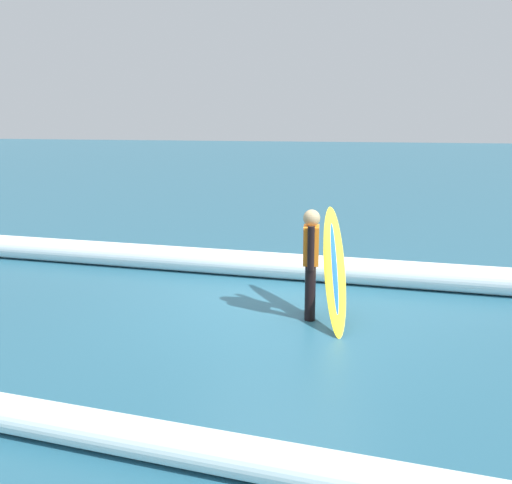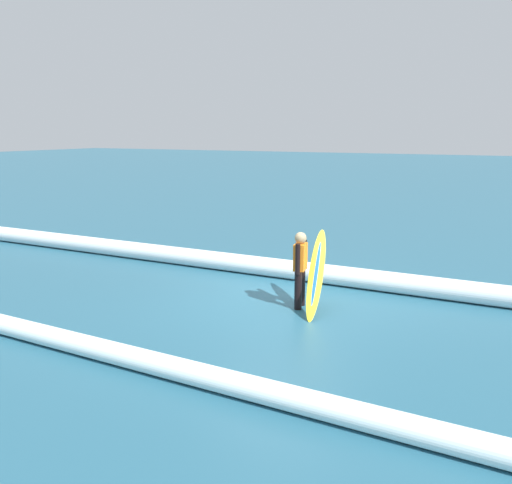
# 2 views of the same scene
# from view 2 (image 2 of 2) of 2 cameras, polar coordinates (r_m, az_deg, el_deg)

# --- Properties ---
(ground_plane) EXTENTS (141.56, 141.56, 0.00)m
(ground_plane) POSITION_cam_2_polar(r_m,az_deg,el_deg) (11.17, 2.54, -6.00)
(ground_plane) COLOR #25596F
(surfer) EXTENTS (0.26, 0.59, 1.44)m
(surfer) POSITION_cam_2_polar(r_m,az_deg,el_deg) (10.67, 4.44, -2.35)
(surfer) COLOR black
(surfer) RESTS_ON ground_plane
(surfboard) EXTENTS (0.66, 1.65, 1.39)m
(surfboard) POSITION_cam_2_polar(r_m,az_deg,el_deg) (10.64, 6.03, -3.11)
(surfboard) COLOR yellow
(surfboard) RESTS_ON ground_plane
(wave_crest_foreground) EXTENTS (24.78, 0.66, 0.43)m
(wave_crest_foreground) POSITION_cam_2_polar(r_m,az_deg,el_deg) (12.23, 10.77, -3.63)
(wave_crest_foreground) COLOR white
(wave_crest_foreground) RESTS_ON ground_plane
(wave_crest_midground) EXTENTS (16.36, 0.99, 0.32)m
(wave_crest_midground) POSITION_cam_2_polar(r_m,az_deg,el_deg) (9.47, -19.87, -8.86)
(wave_crest_midground) COLOR white
(wave_crest_midground) RESTS_ON ground_plane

